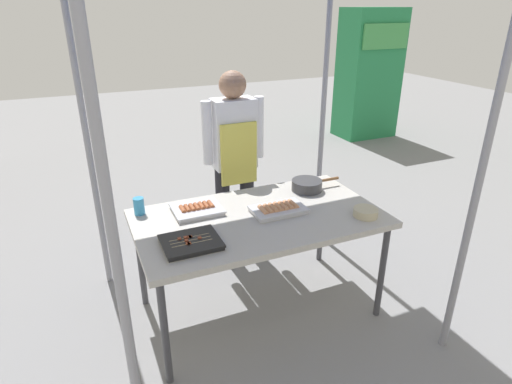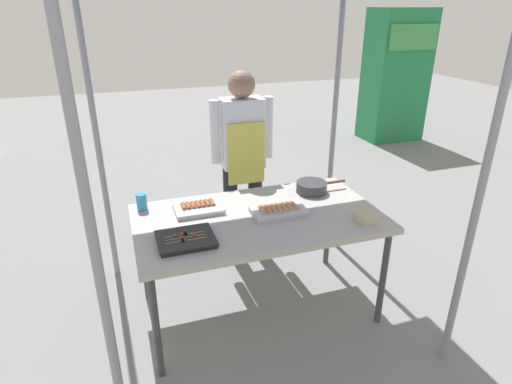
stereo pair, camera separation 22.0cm
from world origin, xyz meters
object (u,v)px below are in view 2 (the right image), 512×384
at_px(tray_grilled_sausages, 278,210).
at_px(tray_meat_skewers, 186,239).
at_px(stall_table, 258,223).
at_px(drink_cup_near_edge, 142,202).
at_px(condiment_bowl, 367,217).
at_px(vendor_woman, 243,151).
at_px(tray_pork_links, 198,207).
at_px(neighbor_stall_left, 395,76).
at_px(cooking_wok, 312,187).

height_order(tray_grilled_sausages, tray_meat_skewers, tray_grilled_sausages).
xyz_separation_m(stall_table, drink_cup_near_edge, (-0.71, 0.34, 0.11)).
distance_m(stall_table, condiment_bowl, 0.70).
height_order(tray_meat_skewers, vendor_woman, vendor_woman).
bearing_deg(tray_pork_links, tray_grilled_sausages, -23.70).
height_order(tray_pork_links, vendor_woman, vendor_woman).
xyz_separation_m(tray_meat_skewers, neighbor_stall_left, (3.93, 3.60, 0.23)).
height_order(cooking_wok, drink_cup_near_edge, drink_cup_near_edge).
xyz_separation_m(tray_grilled_sausages, tray_meat_skewers, (-0.65, -0.19, -0.01)).
bearing_deg(cooking_wok, neighbor_stall_left, 47.35).
bearing_deg(condiment_bowl, vendor_woman, 113.66).
bearing_deg(condiment_bowl, cooking_wok, 104.46).
height_order(condiment_bowl, neighbor_stall_left, neighbor_stall_left).
relative_size(tray_grilled_sausages, vendor_woman, 0.23).
bearing_deg(neighbor_stall_left, tray_pork_links, -139.76).
relative_size(tray_pork_links, vendor_woman, 0.20).
xyz_separation_m(condiment_bowl, vendor_woman, (-0.49, 1.11, 0.14)).
relative_size(tray_meat_skewers, condiment_bowl, 2.08).
relative_size(tray_grilled_sausages, condiment_bowl, 2.25).
relative_size(tray_pork_links, cooking_wok, 0.83).
xyz_separation_m(tray_pork_links, neighbor_stall_left, (3.78, 3.20, 0.22)).
xyz_separation_m(stall_table, neighbor_stall_left, (3.42, 3.42, 0.30)).
bearing_deg(tray_grilled_sausages, tray_meat_skewers, -163.89).
bearing_deg(tray_meat_skewers, condiment_bowl, -4.91).
bearing_deg(tray_grilled_sausages, cooking_wok, 33.82).
relative_size(cooking_wok, drink_cup_near_edge, 3.35).
height_order(drink_cup_near_edge, neighbor_stall_left, neighbor_stall_left).
xyz_separation_m(stall_table, vendor_woman, (0.15, 0.83, 0.22)).
bearing_deg(tray_pork_links, drink_cup_near_edge, 162.07).
bearing_deg(tray_grilled_sausages, vendor_woman, 89.55).
bearing_deg(stall_table, condiment_bowl, -23.88).
xyz_separation_m(tray_meat_skewers, vendor_woman, (0.66, 1.01, 0.15)).
height_order(tray_grilled_sausages, drink_cup_near_edge, drink_cup_near_edge).
distance_m(stall_table, tray_grilled_sausages, 0.16).
xyz_separation_m(cooking_wok, neighbor_stall_left, (2.92, 3.17, 0.20)).
bearing_deg(drink_cup_near_edge, cooking_wok, -4.36).
relative_size(stall_table, tray_grilled_sausages, 4.47).
distance_m(tray_pork_links, cooking_wok, 0.85).
xyz_separation_m(tray_grilled_sausages, drink_cup_near_edge, (-0.85, 0.33, 0.04)).
relative_size(tray_pork_links, condiment_bowl, 2.00).
bearing_deg(tray_meat_skewers, drink_cup_near_edge, 111.22).
bearing_deg(tray_grilled_sausages, condiment_bowl, -30.03).
xyz_separation_m(tray_grilled_sausages, tray_pork_links, (-0.49, 0.22, -0.00)).
distance_m(tray_grilled_sausages, condiment_bowl, 0.57).
relative_size(tray_meat_skewers, neighbor_stall_left, 0.17).
xyz_separation_m(cooking_wok, drink_cup_near_edge, (-1.21, 0.09, 0.01)).
bearing_deg(neighbor_stall_left, cooking_wok, -132.65).
bearing_deg(condiment_bowl, tray_meat_skewers, 175.09).
height_order(stall_table, tray_grilled_sausages, tray_grilled_sausages).
relative_size(tray_grilled_sausages, cooking_wok, 0.93).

